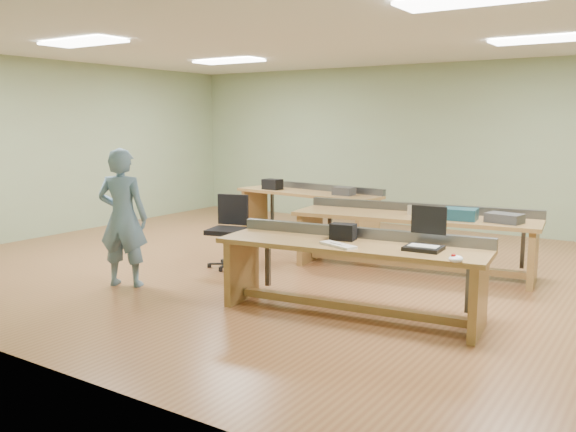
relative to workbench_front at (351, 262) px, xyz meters
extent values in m
plane|color=brown|center=(-1.40, 1.44, -0.55)|extent=(10.00, 10.00, 0.00)
plane|color=silver|center=(-1.40, 1.44, 2.45)|extent=(10.00, 10.00, 0.00)
cube|color=gray|center=(-1.40, 5.44, 0.95)|extent=(10.00, 0.04, 3.00)
cube|color=gray|center=(-1.40, -2.56, 0.95)|extent=(10.00, 0.04, 3.00)
cube|color=gray|center=(-6.40, 1.44, 0.95)|extent=(0.04, 8.00, 3.00)
cube|color=white|center=(-3.90, -0.06, 2.42)|extent=(1.20, 0.50, 0.03)
cube|color=white|center=(-3.90, 2.94, 2.42)|extent=(1.20, 0.50, 0.03)
cube|color=white|center=(1.10, -0.06, 2.42)|extent=(1.20, 0.50, 0.03)
cube|color=white|center=(1.10, 2.94, 2.42)|extent=(1.20, 0.50, 0.03)
cube|color=#9B6C41|center=(0.00, -0.04, 0.17)|extent=(2.80, 1.05, 0.05)
cube|color=#9B6C41|center=(-1.25, -0.19, -0.20)|extent=(0.15, 0.63, 0.70)
cube|color=#9B6C41|center=(1.26, 0.11, -0.20)|extent=(0.15, 0.63, 0.70)
cube|color=#9B6C41|center=(0.00, -0.04, -0.45)|extent=(2.42, 0.39, 0.08)
cube|color=#4C4E53|center=(-0.03, 0.29, 0.25)|extent=(2.72, 0.40, 0.11)
cube|color=#9B6C41|center=(-0.16, 2.07, 0.17)|extent=(3.23, 1.24, 0.05)
cube|color=#9B6C41|center=(-1.62, 1.88, -0.20)|extent=(0.18, 0.74, 0.70)
cube|color=#9B6C41|center=(1.30, 2.26, -0.20)|extent=(0.18, 0.74, 0.70)
cube|color=#9B6C41|center=(-0.16, 2.07, -0.45)|extent=(2.83, 0.47, 0.08)
cube|color=#4C4E53|center=(-0.21, 2.45, 0.25)|extent=(3.13, 0.49, 0.11)
cube|color=#9B6C41|center=(-2.72, 3.60, 0.17)|extent=(2.79, 1.07, 0.05)
cube|color=#9B6C41|center=(-3.97, 3.76, -0.20)|extent=(0.16, 0.63, 0.70)
cube|color=#9B6C41|center=(-1.47, 3.44, -0.20)|extent=(0.16, 0.63, 0.70)
cube|color=#9B6C41|center=(-2.72, 3.60, -0.45)|extent=(2.42, 0.41, 0.08)
cube|color=#4C4E53|center=(-2.68, 3.92, 0.25)|extent=(2.71, 0.43, 0.11)
imported|color=slate|center=(-2.80, -0.49, 0.27)|extent=(0.71, 0.60, 1.66)
cube|color=black|center=(0.73, 0.06, 0.22)|extent=(0.36, 0.30, 0.04)
cube|color=black|center=(0.73, 0.19, 0.47)|extent=(0.35, 0.03, 0.27)
cube|color=silver|center=(-0.03, -0.22, 0.21)|extent=(0.43, 0.27, 0.02)
ellipsoid|color=white|center=(1.15, -0.27, 0.23)|extent=(0.17, 0.18, 0.06)
cube|color=black|center=(-0.14, 0.08, 0.28)|extent=(0.27, 0.20, 0.17)
cylinder|color=black|center=(-2.34, 0.89, -0.31)|extent=(0.07, 0.07, 0.48)
cube|color=black|center=(-2.34, 0.89, -0.05)|extent=(0.56, 0.56, 0.07)
cube|color=black|center=(-2.39, 1.10, 0.21)|extent=(0.44, 0.16, 0.42)
cylinder|color=black|center=(-2.34, 0.89, -0.52)|extent=(0.64, 0.64, 0.07)
cube|color=#153A45|center=(0.46, 2.05, 0.27)|extent=(0.44, 0.35, 0.14)
cube|color=#343537|center=(0.97, 2.12, 0.25)|extent=(0.45, 0.33, 0.11)
imported|color=#343537|center=(-0.13, 2.18, 0.25)|extent=(0.17, 0.17, 0.10)
cylinder|color=silver|center=(-0.23, 2.10, 0.26)|extent=(0.08, 0.08, 0.12)
cube|color=black|center=(-3.43, 3.56, 0.29)|extent=(0.34, 0.25, 0.19)
cube|color=#343537|center=(-1.96, 3.51, 0.26)|extent=(0.33, 0.25, 0.13)
camera|label=1|loc=(2.76, -5.38, 1.41)|focal=38.00mm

